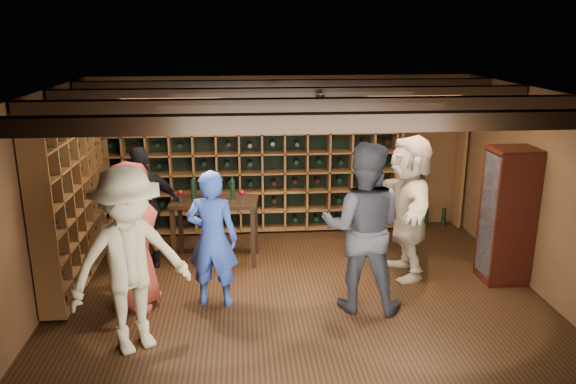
{
  "coord_description": "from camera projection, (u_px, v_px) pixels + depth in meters",
  "views": [
    {
      "loc": [
        -0.68,
        -6.36,
        3.2
      ],
      "look_at": [
        -0.11,
        0.2,
        1.28
      ],
      "focal_mm": 35.0,
      "sensor_mm": 36.0,
      "label": 1
    }
  ],
  "objects": [
    {
      "name": "ground",
      "position": [
        298.0,
        294.0,
        7.04
      ],
      "size": [
        6.0,
        6.0,
        0.0
      ],
      "primitive_type": "plane",
      "color": "black",
      "rests_on": "ground"
    },
    {
      "name": "room_shell",
      "position": [
        299.0,
        100.0,
        6.41
      ],
      "size": [
        6.0,
        6.0,
        6.0
      ],
      "color": "#54351C",
      "rests_on": "ground"
    },
    {
      "name": "wine_rack_back",
      "position": [
        251.0,
        163.0,
        8.9
      ],
      "size": [
        4.65,
        0.3,
        2.2
      ],
      "color": "brown",
      "rests_on": "ground"
    },
    {
      "name": "wine_rack_left",
      "position": [
        76.0,
        193.0,
        7.27
      ],
      "size": [
        0.3,
        2.65,
        2.2
      ],
      "color": "brown",
      "rests_on": "ground"
    },
    {
      "name": "crate_shelf",
      "position": [
        433.0,
        134.0,
        9.02
      ],
      "size": [
        1.2,
        0.32,
        2.07
      ],
      "color": "brown",
      "rests_on": "ground"
    },
    {
      "name": "display_cabinet",
      "position": [
        507.0,
        218.0,
        7.21
      ],
      "size": [
        0.55,
        0.5,
        1.75
      ],
      "color": "black",
      "rests_on": "ground"
    },
    {
      "name": "man_blue_shirt",
      "position": [
        212.0,
        239.0,
        6.57
      ],
      "size": [
        0.67,
        0.5,
        1.66
      ],
      "primitive_type": "imported",
      "rotation": [
        0.0,
        0.0,
        2.96
      ],
      "color": "navy",
      "rests_on": "ground"
    },
    {
      "name": "man_grey_suit",
      "position": [
        363.0,
        228.0,
        6.45
      ],
      "size": [
        1.13,
        0.98,
        2.0
      ],
      "primitive_type": "imported",
      "rotation": [
        0.0,
        0.0,
        2.89
      ],
      "color": "black",
      "rests_on": "ground"
    },
    {
      "name": "guest_red_floral",
      "position": [
        133.0,
        235.0,
        6.53
      ],
      "size": [
        0.74,
        0.97,
        1.77
      ],
      "primitive_type": "imported",
      "rotation": [
        0.0,
        0.0,
        1.35
      ],
      "color": "maroon",
      "rests_on": "ground"
    },
    {
      "name": "guest_woman_black",
      "position": [
        145.0,
        209.0,
        7.6
      ],
      "size": [
        1.08,
        0.77,
        1.71
      ],
      "primitive_type": "imported",
      "rotation": [
        0.0,
        0.0,
        3.54
      ],
      "color": "black",
      "rests_on": "ground"
    },
    {
      "name": "guest_khaki",
      "position": [
        130.0,
        261.0,
        5.59
      ],
      "size": [
        1.45,
        1.26,
        1.94
      ],
      "primitive_type": "imported",
      "rotation": [
        0.0,
        0.0,
        0.54
      ],
      "color": "gray",
      "rests_on": "ground"
    },
    {
      "name": "guest_beige",
      "position": [
        408.0,
        206.0,
        7.37
      ],
      "size": [
        0.59,
        1.77,
        1.9
      ],
      "primitive_type": "imported",
      "rotation": [
        0.0,
        0.0,
        4.7
      ],
      "color": "#C1B08E",
      "rests_on": "ground"
    },
    {
      "name": "tasting_table",
      "position": [
        215.0,
        207.0,
        7.85
      ],
      "size": [
        1.25,
        0.71,
        1.18
      ],
      "rotation": [
        0.0,
        0.0,
        -0.1
      ],
      "color": "black",
      "rests_on": "ground"
    }
  ]
}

